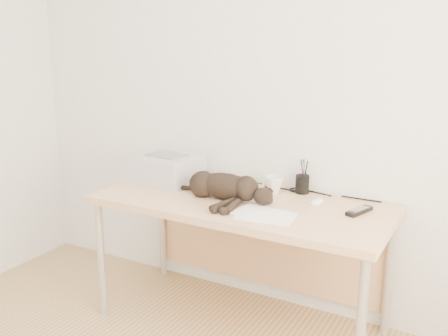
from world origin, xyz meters
The scene contains 11 objects.
wall_back centered at (0.00, 1.75, 1.30)m, with size 3.50×3.50×0.00m, color white.
desk centered at (0.00, 1.48, 0.61)m, with size 1.60×0.70×0.74m.
printer centered at (-0.56, 1.50, 0.82)m, with size 0.39×0.34×0.17m.
papers centered at (0.21, 1.23, 0.74)m, with size 0.33×0.25×0.01m.
cat centered at (-0.10, 1.36, 0.81)m, with size 0.67×0.30×0.15m.
mug centered at (0.10, 1.60, 0.79)m, with size 0.10×0.10×0.10m, color white.
pen_cup centered at (0.24, 1.68, 0.79)m, with size 0.08×0.08×0.20m.
remote_grey centered at (0.00, 1.58, 0.75)m, with size 0.05×0.19×0.02m, color slate.
remote_black centered at (0.61, 1.50, 0.75)m, with size 0.05×0.18×0.02m, color black.
mouse centered at (0.38, 1.55, 0.76)m, with size 0.06×0.10×0.03m, color white.
cable_tangle centered at (0.00, 1.70, 0.75)m, with size 1.36×0.09×0.01m, color black, non-canonical shape.
Camera 1 is at (1.17, -0.90, 1.58)m, focal length 40.00 mm.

